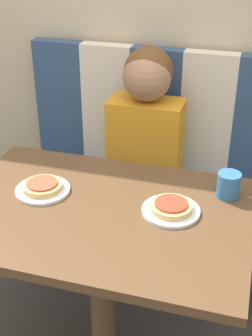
# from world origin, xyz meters

# --- Properties ---
(wall_back) EXTENTS (7.00, 0.05, 2.60)m
(wall_back) POSITION_xyz_m (0.00, 0.96, 1.30)
(wall_back) COLOR #C6B28E
(wall_back) RESTS_ON ground_plane
(booth_seat) EXTENTS (1.28, 0.49, 0.46)m
(booth_seat) POSITION_xyz_m (0.00, 0.66, 0.23)
(booth_seat) COLOR navy
(booth_seat) RESTS_ON ground_plane
(booth_backrest) EXTENTS (1.28, 0.08, 0.65)m
(booth_backrest) POSITION_xyz_m (0.00, 0.87, 0.79)
(booth_backrest) COLOR navy
(booth_backrest) RESTS_ON booth_seat
(dining_table) EXTENTS (1.07, 0.74, 0.76)m
(dining_table) POSITION_xyz_m (0.00, 0.00, 0.66)
(dining_table) COLOR brown
(dining_table) RESTS_ON ground_plane
(person) EXTENTS (0.34, 0.25, 0.70)m
(person) POSITION_xyz_m (0.00, 0.67, 0.84)
(person) COLOR orange
(person) RESTS_ON booth_seat
(plate_left) EXTENTS (0.20, 0.20, 0.01)m
(plate_left) POSITION_xyz_m (-0.24, 0.05, 0.77)
(plate_left) COLOR white
(plate_left) RESTS_ON dining_table
(plate_right) EXTENTS (0.20, 0.20, 0.01)m
(plate_right) POSITION_xyz_m (0.24, 0.05, 0.77)
(plate_right) COLOR white
(plate_right) RESTS_ON dining_table
(pizza_left) EXTENTS (0.15, 0.15, 0.03)m
(pizza_left) POSITION_xyz_m (-0.24, 0.05, 0.78)
(pizza_left) COLOR tan
(pizza_left) RESTS_ON plate_left
(pizza_right) EXTENTS (0.15, 0.15, 0.03)m
(pizza_right) POSITION_xyz_m (0.24, 0.05, 0.78)
(pizza_right) COLOR tan
(pizza_right) RESTS_ON plate_right
(drinking_cup) EXTENTS (0.09, 0.09, 0.09)m
(drinking_cup) POSITION_xyz_m (0.42, 0.22, 0.81)
(drinking_cup) COLOR #2D669E
(drinking_cup) RESTS_ON dining_table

